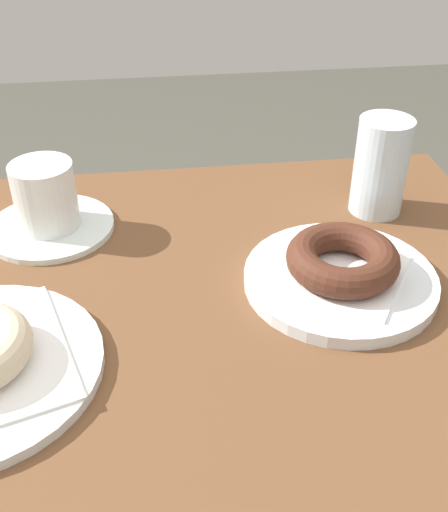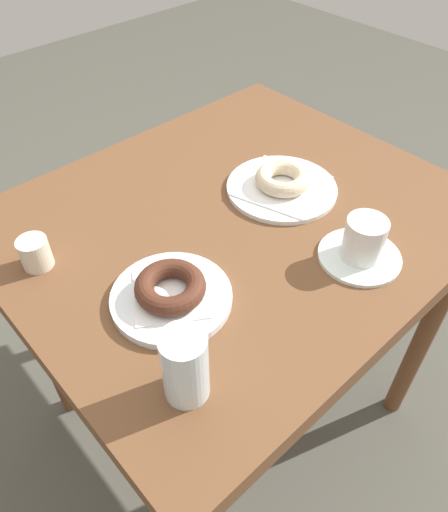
{
  "view_description": "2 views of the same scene",
  "coord_description": "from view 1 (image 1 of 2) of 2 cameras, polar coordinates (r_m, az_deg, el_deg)",
  "views": [
    {
      "loc": [
        -0.04,
        0.42,
        1.17
      ],
      "look_at": [
        -0.11,
        -0.09,
        0.81
      ],
      "focal_mm": 44.37,
      "sensor_mm": 36.0,
      "label": 1
    },
    {
      "loc": [
        -0.53,
        -0.55,
        1.39
      ],
      "look_at": [
        -0.13,
        -0.1,
        0.8
      ],
      "focal_mm": 34.39,
      "sensor_mm": 36.0,
      "label": 2
    }
  ],
  "objects": [
    {
      "name": "table",
      "position": [
        0.65,
        -8.93,
        -15.18
      ],
      "size": [
        0.91,
        0.77,
        0.76
      ],
      "color": "brown",
      "rests_on": "ground_plane"
    },
    {
      "name": "plate_chocolate_ring",
      "position": [
        0.68,
        10.41,
        -2.08
      ],
      "size": [
        0.2,
        0.2,
        0.01
      ],
      "primitive_type": "cylinder",
      "color": "white",
      "rests_on": "table"
    },
    {
      "name": "napkin_chocolate_ring",
      "position": [
        0.68,
        10.48,
        -1.5
      ],
      "size": [
        0.17,
        0.17,
        0.0
      ],
      "primitive_type": "cube",
      "rotation": [
        0.0,
        0.0,
        -0.57
      ],
      "color": "white",
      "rests_on": "plate_chocolate_ring"
    },
    {
      "name": "donut_chocolate_ring",
      "position": [
        0.67,
        10.64,
        -0.26
      ],
      "size": [
        0.12,
        0.12,
        0.03
      ],
      "primitive_type": "torus",
      "color": "#4A2619",
      "rests_on": "napkin_chocolate_ring"
    },
    {
      "name": "water_glass",
      "position": [
        0.8,
        13.94,
        7.85
      ],
      "size": [
        0.07,
        0.07,
        0.12
      ],
      "primitive_type": "cylinder",
      "color": "silver",
      "rests_on": "table"
    },
    {
      "name": "coffee_cup",
      "position": [
        0.77,
        -15.7,
        4.55
      ],
      "size": [
        0.15,
        0.15,
        0.09
      ],
      "color": "white",
      "rests_on": "table"
    }
  ]
}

